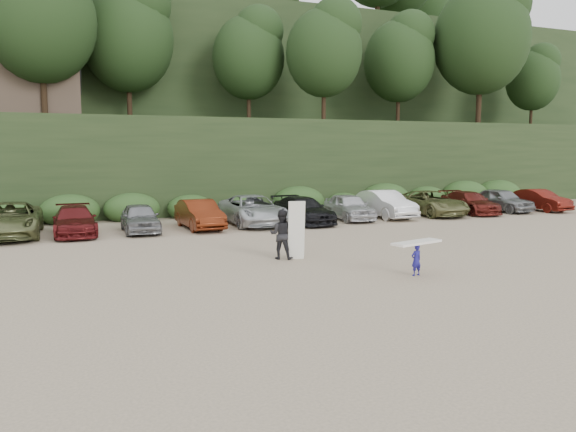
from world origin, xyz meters
name	(u,v)px	position (x,y,z in m)	size (l,w,h in m)	color
ground	(338,258)	(0.00, 0.00, 0.00)	(120.00, 120.00, 0.00)	tan
hillside_backdrop	(161,72)	(-0.26, 35.93, 11.22)	(90.00, 41.50, 28.00)	black
parked_cars	(269,210)	(0.96, 10.02, 0.75)	(39.25, 6.10, 1.61)	#BBBBC1
child_surfer	(416,252)	(1.02, -3.51, 0.76)	(1.94, 0.98, 1.12)	navy
adult_surfer	(283,234)	(-1.94, 0.67, 0.94)	(1.37, 1.07, 2.18)	black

